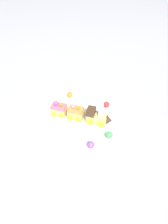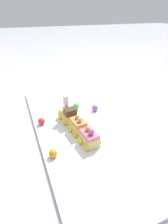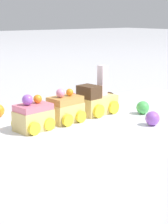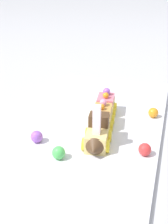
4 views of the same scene
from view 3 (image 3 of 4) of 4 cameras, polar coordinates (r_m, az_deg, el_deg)
ground_plane at (r=0.79m, az=0.20°, el=-2.46°), size 10.00×10.00×0.00m
display_board at (r=0.79m, az=0.20°, el=-2.04°), size 0.84×0.37×0.01m
cake_train_locomotive at (r=0.86m, az=2.31°, el=1.69°), size 0.12×0.07×0.11m
cake_car_caramel at (r=0.79m, az=-2.88°, el=0.41°), size 0.08×0.07×0.07m
cake_car_strawberry at (r=0.74m, az=-7.73°, el=-0.72°), size 0.08×0.07×0.07m
gumball_red at (r=0.96m, az=-1.80°, el=2.08°), size 0.03×0.03×0.03m
gumball_green at (r=0.87m, az=8.95°, el=0.67°), size 0.03×0.03×0.03m
gumball_purple at (r=0.78m, az=10.38°, el=-0.96°), size 0.03×0.03×0.03m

